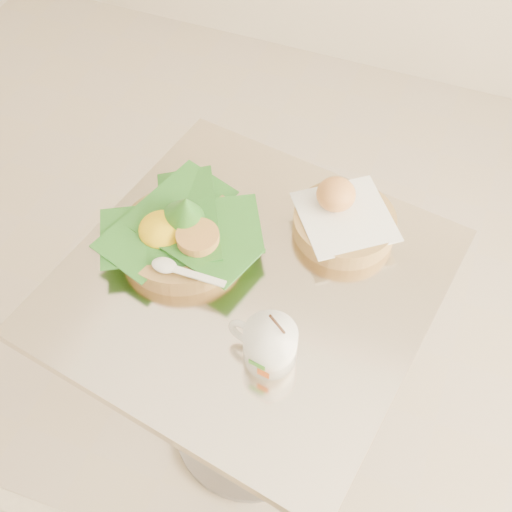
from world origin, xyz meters
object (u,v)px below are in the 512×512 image
at_px(cafe_table, 250,335).
at_px(coffee_mug, 269,344).
at_px(rice_basket, 181,232).
at_px(bread_basket, 343,218).

distance_m(cafe_table, coffee_mug, 0.32).
relative_size(cafe_table, coffee_mug, 4.79).
distance_m(rice_basket, coffee_mug, 0.31).
height_order(cafe_table, bread_basket, bread_basket).
xyz_separation_m(cafe_table, coffee_mug, (0.10, -0.15, 0.27)).
height_order(bread_basket, coffee_mug, coffee_mug).
relative_size(rice_basket, bread_basket, 1.27).
bearing_deg(cafe_table, bread_basket, 55.64).
bearing_deg(rice_basket, coffee_mug, -34.34).
height_order(rice_basket, bread_basket, rice_basket).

